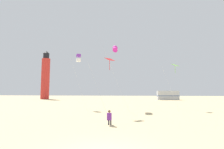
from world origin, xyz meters
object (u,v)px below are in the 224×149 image
kite_diamond_lime (175,67)px  rv_van_silver (168,95)px  kite_flyer_standing (109,117)px  kite_box_violet (79,58)px  lighthouse_distant (45,76)px  kite_diamond_scarlet (109,61)px  kite_tube_magenta (115,49)px

kite_diamond_lime → rv_van_silver: (4.79, 30.13, -4.73)m
kite_flyer_standing → kite_box_violet: kite_box_violet is taller
lighthouse_distant → kite_flyer_standing: bearing=-56.9°
kite_diamond_scarlet → kite_tube_magenta: (-0.00, 6.60, 3.01)m
kite_tube_magenta → lighthouse_distant: lighthouse_distant is taller
kite_diamond_scarlet → rv_van_silver: 39.89m
lighthouse_distant → rv_van_silver: (40.76, -0.78, -6.45)m
kite_tube_magenta → lighthouse_distant: size_ratio=0.57×
rv_van_silver → lighthouse_distant: bearing=176.3°
kite_diamond_lime → lighthouse_distant: bearing=139.3°
kite_flyer_standing → lighthouse_distant: bearing=-58.3°
lighthouse_distant → kite_diamond_scarlet: bearing=-54.3°
kite_tube_magenta → kite_diamond_lime: bearing=4.0°
kite_tube_magenta → kite_flyer_standing: bearing=-86.4°
kite_flyer_standing → lighthouse_distant: size_ratio=0.07×
kite_diamond_scarlet → kite_tube_magenta: size_ratio=0.65×
kite_diamond_scarlet → kite_flyer_standing: bearing=-81.8°
kite_flyer_standing → kite_diamond_scarlet: 7.31m
kite_diamond_lime → kite_tube_magenta: bearing=-176.0°
kite_diamond_scarlet → kite_diamond_lime: kite_diamond_lime is taller
kite_box_violet → lighthouse_distant: bearing=125.0°
kite_flyer_standing → kite_box_violet: 15.50m
kite_diamond_lime → kite_flyer_standing: bearing=-122.5°
kite_flyer_standing → kite_tube_magenta: (-0.74, 11.69, 8.21)m
kite_flyer_standing → kite_diamond_lime: 15.58m
kite_diamond_lime → kite_box_violet: 14.35m
kite_diamond_lime → rv_van_silver: size_ratio=1.00×
kite_box_violet → kite_tube_magenta: bearing=-5.0°
lighthouse_distant → rv_van_silver: bearing=-1.1°
kite_flyer_standing → kite_diamond_lime: (7.83, 12.29, 5.51)m
kite_tube_magenta → kite_box_violet: kite_tube_magenta is taller
kite_diamond_scarlet → kite_diamond_lime: size_ratio=0.95×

